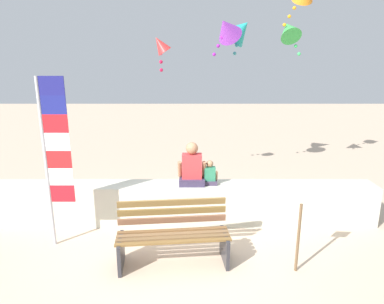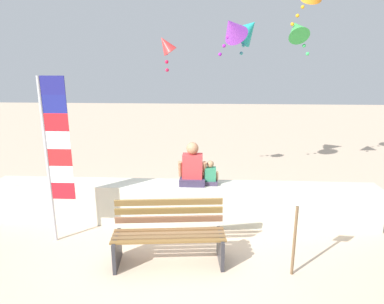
% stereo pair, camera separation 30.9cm
% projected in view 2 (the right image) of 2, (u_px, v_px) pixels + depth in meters
% --- Properties ---
extents(ground_plane, '(40.00, 40.00, 0.00)m').
position_uv_depth(ground_plane, '(178.00, 251.00, 5.23)').
color(ground_plane, '#CAAF93').
extents(seawall_ledge, '(6.98, 0.54, 0.74)m').
position_uv_depth(seawall_ledge, '(183.00, 203.00, 6.12)').
color(seawall_ledge, beige).
rests_on(seawall_ledge, ground).
extents(park_bench, '(1.67, 0.77, 0.88)m').
position_uv_depth(park_bench, '(169.00, 235.00, 4.89)').
color(park_bench, brown).
rests_on(park_bench, ground).
extents(person_adult, '(0.51, 0.37, 0.77)m').
position_uv_depth(person_adult, '(192.00, 168.00, 5.95)').
color(person_adult, '#362E4B').
rests_on(person_adult, seawall_ledge).
extents(person_child, '(0.29, 0.21, 0.45)m').
position_uv_depth(person_child, '(210.00, 175.00, 5.96)').
color(person_child, '#3C3149').
rests_on(person_child, seawall_ledge).
extents(flag_banner, '(0.42, 0.05, 2.68)m').
position_uv_depth(flag_banner, '(54.00, 149.00, 5.15)').
color(flag_banner, '#B7B7BC').
rests_on(flag_banner, ground).
extents(kite_purple, '(0.84, 0.88, 0.94)m').
position_uv_depth(kite_purple, '(232.00, 28.00, 7.19)').
color(kite_purple, purple).
extents(kite_red, '(0.48, 0.52, 0.82)m').
position_uv_depth(kite_red, '(166.00, 45.00, 7.23)').
color(kite_red, red).
extents(kite_teal, '(0.97, 0.91, 0.97)m').
position_uv_depth(kite_teal, '(247.00, 30.00, 7.85)').
color(kite_teal, teal).
extents(kite_green, '(0.62, 0.73, 0.92)m').
position_uv_depth(kite_green, '(297.00, 30.00, 7.67)').
color(kite_green, green).
extents(sign_post, '(0.24, 0.05, 1.21)m').
position_uv_depth(sign_post, '(296.00, 227.00, 4.48)').
color(sign_post, brown).
rests_on(sign_post, ground).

